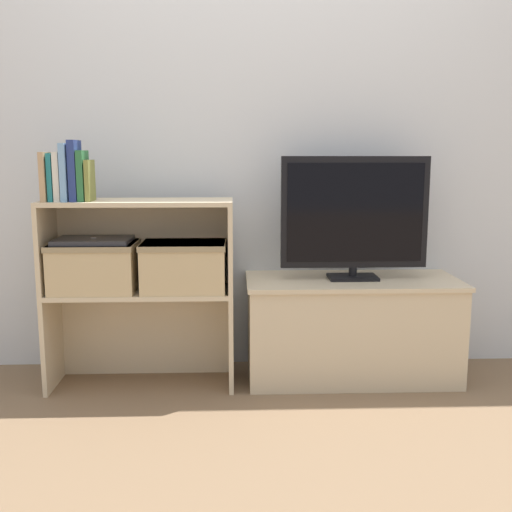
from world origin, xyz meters
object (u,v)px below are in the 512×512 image
object	(u,v)px
book_ivory	(60,177)
laptop	(93,240)
storage_basket_right	(184,264)
book_tan	(47,177)
book_skyblue	(67,172)
book_olive	(90,181)
tv	(354,215)
book_teal	(53,177)
storage_basket_left	(95,265)
book_forest	(83,176)
tv_stand	(351,328)
book_navy	(75,171)

from	to	relation	value
book_ivory	laptop	xyz separation A→B (m)	(0.12, 0.03, -0.27)
storage_basket_right	book_tan	bearing A→B (deg)	-176.77
book_skyblue	book_olive	world-z (taller)	book_skyblue
tv	book_teal	distance (m)	1.31
tv	storage_basket_left	size ratio (longest dim) A/B	1.80
storage_basket_left	storage_basket_right	size ratio (longest dim) A/B	1.00
book_forest	book_olive	distance (m)	0.03
book_tan	storage_basket_right	xyz separation A→B (m)	(0.56, 0.03, -0.38)
book_teal	storage_basket_left	bearing A→B (deg)	12.21
book_tan	book_forest	size ratio (longest dim) A/B	0.97
book_teal	storage_basket_right	xyz separation A→B (m)	(0.53, 0.03, -0.38)
tv	book_skyblue	xyz separation A→B (m)	(-1.24, -0.10, 0.19)
book_forest	book_teal	bearing A→B (deg)	180.00
book_teal	book_forest	world-z (taller)	book_forest
book_olive	tv_stand	bearing A→B (deg)	5.17
book_forest	storage_basket_left	distance (m)	0.39
book_skyblue	storage_basket_left	bearing A→B (deg)	19.45
book_teal	book_olive	xyz separation A→B (m)	(0.15, 0.00, -0.01)
book_teal	book_tan	bearing A→B (deg)	-180.00
tv_stand	book_tan	xyz separation A→B (m)	(-1.32, -0.10, 0.70)
book_ivory	storage_basket_left	bearing A→B (deg)	14.70
book_olive	storage_basket_right	bearing A→B (deg)	4.71
tv_stand	storage_basket_left	distance (m)	1.19
book_skyblue	laptop	bearing A→B (deg)	19.45
storage_basket_right	book_teal	bearing A→B (deg)	-176.61
tv	storage_basket_right	xyz separation A→B (m)	(-0.76, -0.07, -0.20)
book_tan	book_ivory	size ratio (longest dim) A/B	1.00
book_ivory	tv	bearing A→B (deg)	4.59
book_tan	book_forest	xyz separation A→B (m)	(0.15, 0.00, 0.00)
tv	book_forest	world-z (taller)	book_forest
laptop	book_skyblue	bearing A→B (deg)	-160.55
book_tan	book_skyblue	size ratio (longest dim) A/B	0.85
book_olive	storage_basket_left	xyz separation A→B (m)	(-0.00, 0.03, -0.36)
storage_basket_left	book_teal	bearing A→B (deg)	-167.79
book_ivory	book_navy	bearing A→B (deg)	0.00
book_tan	storage_basket_left	xyz separation A→B (m)	(0.17, 0.03, -0.38)
book_teal	tv	bearing A→B (deg)	4.50
book_teal	storage_basket_right	bearing A→B (deg)	3.39
book_olive	book_forest	bearing A→B (deg)	180.00
book_skyblue	book_olive	xyz separation A→B (m)	(0.09, 0.00, -0.03)
tv_stand	storage_basket_right	world-z (taller)	storage_basket_right
laptop	book_navy	bearing A→B (deg)	-150.28
book_ivory	book_navy	world-z (taller)	book_navy
laptop	book_teal	bearing A→B (deg)	-167.79
book_ivory	book_olive	bearing A→B (deg)	0.00
book_ivory	storage_basket_right	bearing A→B (deg)	3.56
storage_basket_left	laptop	size ratio (longest dim) A/B	1.14
book_ivory	book_forest	bearing A→B (deg)	0.00
book_teal	laptop	distance (m)	0.31
book_tan	book_forest	world-z (taller)	book_forest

